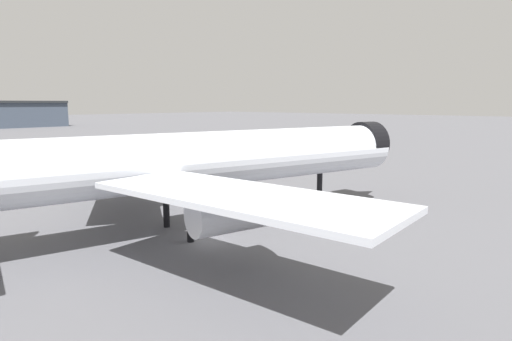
% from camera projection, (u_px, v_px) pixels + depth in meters
% --- Properties ---
extents(ground, '(900.00, 900.00, 0.00)m').
position_uv_depth(ground, '(207.00, 241.00, 40.23)').
color(ground, '#56565B').
extents(airliner_near_gate, '(55.78, 49.89, 15.97)m').
position_uv_depth(airliner_near_gate, '(196.00, 161.00, 42.49)').
color(airliner_near_gate, silver).
rests_on(airliner_near_gate, ground).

